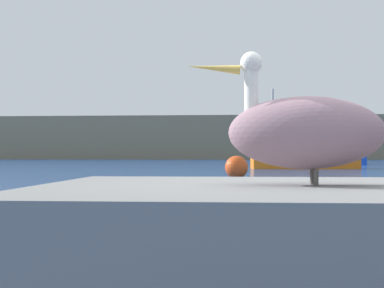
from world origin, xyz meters
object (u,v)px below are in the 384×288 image
at_px(fishing_boat_orange, 309,148).
at_px(mooring_buoy, 236,167).
at_px(fishing_boat_blue, 319,153).
at_px(pelican, 304,131).

xyz_separation_m(fishing_boat_orange, mooring_buoy, (-4.04, -12.20, -0.78)).
distance_m(fishing_boat_orange, mooring_buoy, 12.87).
relative_size(fishing_boat_blue, mooring_buoy, 9.81).
xyz_separation_m(fishing_boat_blue, fishing_boat_orange, (-2.63, -12.67, 0.31)).
distance_m(pelican, mooring_buoy, 13.97).
bearing_deg(mooring_buoy, fishing_boat_orange, 71.66).
bearing_deg(fishing_boat_orange, mooring_buoy, 67.19).
xyz_separation_m(pelican, fishing_boat_blue, (6.35, 38.82, -0.11)).
relative_size(pelican, fishing_boat_blue, 0.17).
relative_size(fishing_boat_orange, mooring_buoy, 7.78).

